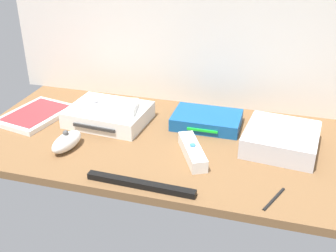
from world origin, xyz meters
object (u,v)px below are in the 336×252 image
(network_router, at_px, (207,120))
(remote_wand, at_px, (192,151))
(game_case, at_px, (36,115))
(remote_classic_pad, at_px, (109,106))
(remote_nunchuk, at_px, (67,142))
(stylus_pen, at_px, (274,198))
(game_console, at_px, (109,115))
(sensor_bar, at_px, (139,184))
(mini_computer, at_px, (281,139))

(network_router, bearing_deg, remote_wand, -90.65)
(game_case, xyz_separation_m, remote_classic_pad, (0.22, 0.02, 0.05))
(remote_nunchuk, bearing_deg, stylus_pen, 1.49)
(remote_nunchuk, xyz_separation_m, stylus_pen, (0.50, -0.07, -0.02))
(remote_wand, xyz_separation_m, remote_nunchuk, (-0.30, -0.05, 0.01))
(game_console, relative_size, remote_classic_pad, 1.42)
(remote_wand, xyz_separation_m, sensor_bar, (-0.08, -0.15, -0.01))
(remote_nunchuk, relative_size, stylus_pen, 1.18)
(mini_computer, bearing_deg, stylus_pen, -90.57)
(remote_classic_pad, xyz_separation_m, sensor_bar, (0.17, -0.25, -0.05))
(mini_computer, xyz_separation_m, remote_classic_pad, (-0.45, 0.01, 0.03))
(network_router, bearing_deg, stylus_pen, -55.70)
(remote_classic_pad, xyz_separation_m, stylus_pen, (0.45, -0.22, -0.05))
(stylus_pen, bearing_deg, game_console, 153.24)
(game_case, xyz_separation_m, sensor_bar, (0.39, -0.24, -0.00))
(game_console, relative_size, network_router, 1.22)
(remote_classic_pad, bearing_deg, game_console, 119.28)
(network_router, height_order, remote_nunchuk, remote_nunchuk)
(network_router, bearing_deg, game_console, -169.19)
(network_router, xyz_separation_m, remote_wand, (-0.00, -0.17, -0.00))
(network_router, distance_m, stylus_pen, 0.34)
(remote_nunchuk, relative_size, sensor_bar, 0.44)
(sensor_bar, relative_size, stylus_pen, 2.67)
(remote_wand, relative_size, sensor_bar, 0.62)
(remote_nunchuk, xyz_separation_m, sensor_bar, (0.22, -0.10, -0.01))
(game_console, bearing_deg, remote_classic_pad, -46.80)
(remote_classic_pad, relative_size, stylus_pen, 1.73)
(remote_wand, distance_m, stylus_pen, 0.23)
(game_console, height_order, remote_nunchuk, remote_nunchuk)
(stylus_pen, bearing_deg, remote_nunchuk, 172.26)
(mini_computer, relative_size, remote_classic_pad, 1.20)
(game_console, bearing_deg, remote_nunchuk, -99.71)
(game_case, bearing_deg, sensor_bar, -19.49)
(remote_wand, bearing_deg, stylus_pen, -57.27)
(remote_classic_pad, distance_m, stylus_pen, 0.50)
(game_console, relative_size, remote_nunchuk, 2.09)
(network_router, height_order, remote_wand, same)
(game_console, bearing_deg, stylus_pen, -22.70)
(remote_wand, xyz_separation_m, remote_classic_pad, (-0.25, 0.10, 0.04))
(game_console, bearing_deg, mini_computer, 1.69)
(sensor_bar, bearing_deg, network_router, 77.27)
(remote_nunchuk, bearing_deg, remote_classic_pad, 80.82)
(game_case, relative_size, remote_nunchuk, 2.02)
(game_case, distance_m, sensor_bar, 0.46)
(network_router, bearing_deg, game_case, -170.59)
(game_case, xyz_separation_m, network_router, (0.47, 0.08, 0.01))
(game_case, bearing_deg, remote_classic_pad, 15.91)
(game_console, xyz_separation_m, sensor_bar, (0.18, -0.26, -0.01))
(network_router, bearing_deg, remote_classic_pad, -166.07)
(remote_wand, relative_size, remote_classic_pad, 0.95)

